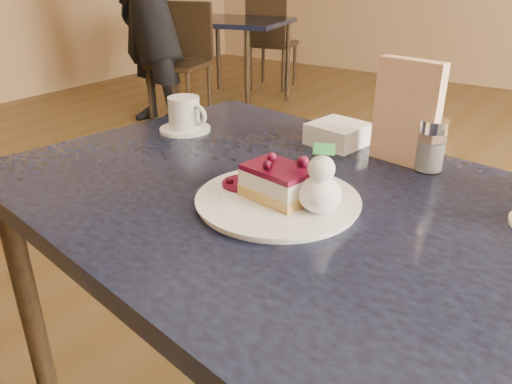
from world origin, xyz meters
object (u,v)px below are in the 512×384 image
Objects in this scene: bg_table_far_left at (232,94)px; main_table at (294,232)px; dessert_plate at (278,201)px; coffee_set at (185,116)px; cheesecake_slice at (278,183)px; patron at (148,1)px.

main_table is at bearing -63.12° from bg_table_far_left.
coffee_set reaches higher than dessert_plate.
dessert_plate is 0.04m from cheesecake_slice.
dessert_plate is 0.17× the size of bg_table_far_left.
patron is at bearing 149.60° from cheesecake_slice.
main_table reaches higher than bg_table_far_left.
patron reaches higher than main_table.
cheesecake_slice reaches higher than main_table.
dessert_plate reaches higher than main_table.
cheesecake_slice is (0.00, -0.00, 0.04)m from dessert_plate.
bg_table_far_left is (-2.39, 2.90, -0.75)m from cheesecake_slice.
bg_table_far_left is at bearing 100.12° from patron.
main_table is 0.13m from cheesecake_slice.
main_table is 3.78m from bg_table_far_left.
cheesecake_slice reaches higher than bg_table_far_left.
main_table is 0.74× the size of patron.
dessert_plate is (-0.01, -0.05, 0.09)m from main_table.
dessert_plate is at bearing 99.02° from cheesecake_slice.
coffee_set is (-0.44, 0.23, 0.03)m from dessert_plate.
cheesecake_slice is at bearing -63.71° from bg_table_far_left.
main_table is 9.44× the size of coffee_set.
main_table is 0.77× the size of bg_table_far_left.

